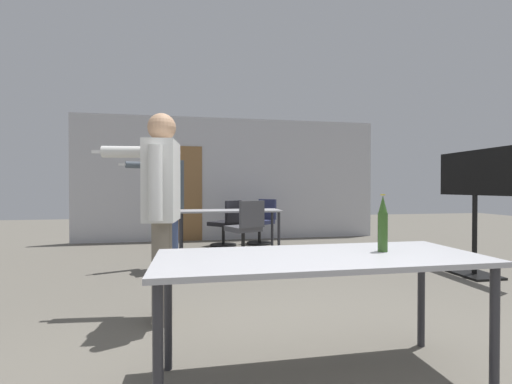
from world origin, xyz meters
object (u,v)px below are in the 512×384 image
Objects in this scene: office_chair_far_left at (246,231)px; office_chair_side_rolled at (262,223)px; person_center_tall at (160,196)px; office_chair_mid_tucked at (226,225)px; tv_screen at (475,195)px; person_right_polo at (171,193)px; beer_bottle at (383,225)px.

office_chair_far_left is 1.60m from office_chair_side_rolled.
person_center_tall is 2.71m from office_chair_far_left.
office_chair_mid_tucked is 1.31m from office_chair_far_left.
office_chair_mid_tucked is (-2.99, 2.84, -0.64)m from tv_screen.
office_chair_mid_tucked is at bearing -8.88° from person_center_tall.
office_chair_mid_tucked is (0.94, 1.77, -0.67)m from person_right_polo.
office_chair_side_rolled is (0.75, 0.21, 0.01)m from office_chair_mid_tucked.
office_chair_side_rolled is 5.01m from beer_bottle.
person_center_tall is 4.28m from office_chair_side_rolled.
office_chair_side_rolled is (-2.23, 3.05, -0.63)m from tv_screen.
beer_bottle is (-0.22, -4.98, 0.50)m from office_chair_side_rolled.
beer_bottle is (0.53, -4.77, 0.51)m from office_chair_mid_tucked.
office_chair_side_rolled is (0.56, 1.50, -0.03)m from office_chair_far_left.
person_center_tall is 1.91m from person_right_polo.
person_right_polo is (-3.93, 1.07, 0.03)m from tv_screen.
office_chair_far_left is at bearing -125.69° from office_chair_mid_tucked.
beer_bottle is (1.47, -3.00, -0.16)m from person_right_polo.
person_right_polo is (-0.03, 1.91, 0.00)m from person_center_tall.
tv_screen reaches higher than beer_bottle.
person_right_polo is at bearing 116.14° from beer_bottle.
person_center_tall is at bearing -148.06° from office_chair_mid_tucked.
beer_bottle is (1.44, -1.09, -0.16)m from person_center_tall.
office_chair_side_rolled is at bearing -59.73° from person_right_polo.
beer_bottle is at bearing -127.82° from office_chair_mid_tucked.
beer_bottle reaches higher than office_chair_side_rolled.
office_chair_side_rolled is (1.70, 1.98, -0.66)m from person_right_polo.
tv_screen reaches higher than office_chair_mid_tucked.
tv_screen is 1.82× the size of office_chair_mid_tucked.
tv_screen is at bearing -72.83° from person_center_tall.
office_chair_mid_tucked is 0.78m from office_chair_side_rolled.
office_chair_side_rolled is at bearing 45.25° from office_chair_far_left.
office_chair_mid_tucked is 0.95× the size of office_chair_far_left.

